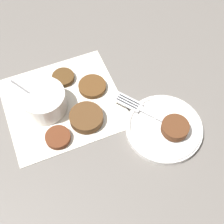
# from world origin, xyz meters

# --- Properties ---
(ground_plane) EXTENTS (4.00, 4.00, 0.00)m
(ground_plane) POSITION_xyz_m (0.00, 0.00, 0.00)
(ground_plane) COLOR #605B56
(napkin) EXTENTS (0.32, 0.30, 0.00)m
(napkin) POSITION_xyz_m (0.03, 0.02, 0.00)
(napkin) COLOR silver
(napkin) RESTS_ON ground_plane
(sauce_bowl) EXTENTS (0.12, 0.11, 0.10)m
(sauce_bowl) POSITION_xyz_m (0.07, 0.01, 0.03)
(sauce_bowl) COLOR white
(sauce_bowl) RESTS_ON napkin
(fritter_0) EXTENTS (0.08, 0.08, 0.02)m
(fritter_0) POSITION_xyz_m (0.00, 0.09, 0.01)
(fritter_0) COLOR #4F331B
(fritter_0) RESTS_ON napkin
(fritter_1) EXTENTS (0.07, 0.07, 0.01)m
(fritter_1) POSITION_xyz_m (-0.06, 0.02, 0.01)
(fritter_1) COLOR #533419
(fritter_1) RESTS_ON napkin
(fritter_2) EXTENTS (0.06, 0.06, 0.01)m
(fritter_2) POSITION_xyz_m (-0.01, -0.05, 0.01)
(fritter_2) COLOR #493017
(fritter_2) RESTS_ON napkin
(fritter_3) EXTENTS (0.06, 0.06, 0.01)m
(fritter_3) POSITION_xyz_m (0.08, 0.11, 0.01)
(fritter_3) COLOR #582C19
(fritter_3) RESTS_ON napkin
(serving_plate) EXTENTS (0.19, 0.19, 0.02)m
(serving_plate) POSITION_xyz_m (-0.15, 0.21, 0.01)
(serving_plate) COLOR white
(serving_plate) RESTS_ON ground_plane
(fritter_on_plate) EXTENTS (0.07, 0.07, 0.02)m
(fritter_on_plate) POSITION_xyz_m (-0.16, 0.23, 0.03)
(fritter_on_plate) COLOR #512D19
(fritter_on_plate) RESTS_ON serving_plate
(fork) EXTENTS (0.11, 0.18, 0.00)m
(fork) POSITION_xyz_m (-0.13, 0.14, 0.02)
(fork) COLOR silver
(fork) RESTS_ON serving_plate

